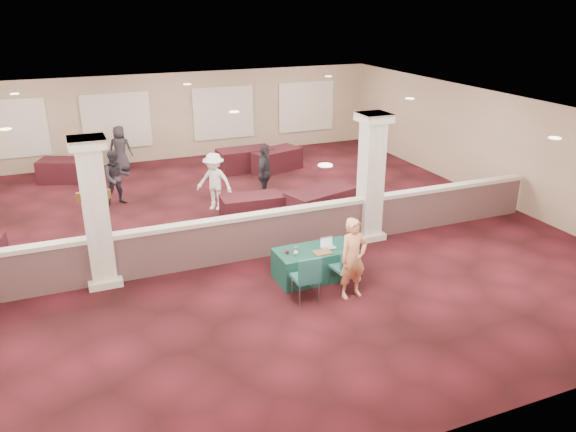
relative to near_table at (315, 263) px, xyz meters
name	(u,v)px	position (x,y,z in m)	size (l,w,h in m)	color
ground	(238,233)	(-0.81, 3.00, -0.34)	(16.00, 16.00, 0.00)	#431019
wall_back	(172,117)	(-0.81, 11.00, 1.26)	(16.00, 0.04, 3.20)	gray
wall_front	(425,344)	(-0.81, -5.00, 1.26)	(16.00, 0.04, 3.20)	gray
wall_right	(490,145)	(7.19, 3.00, 1.26)	(0.04, 16.00, 3.20)	gray
ceiling	(234,111)	(-0.81, 3.00, 2.86)	(16.00, 16.00, 0.02)	white
partition_wall	(257,234)	(-0.81, 1.50, 0.23)	(15.60, 0.28, 1.10)	brown
column_left	(96,212)	(-4.31, 1.50, 1.30)	(0.72, 0.72, 3.20)	beige
column_right	(371,176)	(2.19, 1.50, 1.30)	(0.72, 0.72, 3.20)	beige
sconce_left	(79,197)	(-4.59, 1.50, 1.66)	(0.12, 0.12, 0.18)	brown
sconce_right	(108,194)	(-4.03, 1.50, 1.66)	(0.12, 0.12, 0.18)	brown
near_table	(315,263)	(0.00, 0.00, 0.00)	(1.76, 0.88, 0.68)	#0F3933
conf_chair_main	(346,265)	(0.37, -0.70, 0.21)	(0.53, 0.54, 0.93)	#1B4D4F
conf_chair_side	(307,275)	(-0.61, -0.90, 0.26)	(0.52, 0.52, 1.01)	#1B4D4F
woman	(353,258)	(0.34, -1.04, 0.52)	(0.61, 0.41, 1.71)	#F1A169
far_table_front_center	(252,207)	(-0.14, 3.84, 0.00)	(1.68, 0.84, 0.68)	black
far_table_front_right	(320,203)	(1.69, 3.30, 0.05)	(1.92, 0.96, 0.78)	black
far_table_back_left	(68,170)	(-4.69, 9.50, 0.03)	(1.83, 0.92, 0.74)	black
far_table_back_center	(245,160)	(1.19, 8.43, 0.05)	(1.92, 0.96, 0.78)	black
far_table_back_right	(275,160)	(2.18, 8.05, 0.04)	(1.85, 0.93, 0.75)	black
attendee_a	(117,178)	(-3.41, 6.51, 0.48)	(0.78, 0.43, 1.63)	black
attendee_b	(214,181)	(-0.87, 5.01, 0.50)	(1.07, 0.49, 1.67)	silver
attendee_c	(265,174)	(0.69, 5.05, 0.53)	(1.02, 0.49, 1.74)	black
attendee_d	(120,149)	(-2.89, 10.00, 0.47)	(0.80, 0.43, 1.62)	black
laptop_base	(328,248)	(0.28, -0.04, 0.35)	(0.31, 0.21, 0.02)	#BABABE
laptop_screen	(326,241)	(0.28, 0.06, 0.46)	(0.31, 0.01, 0.20)	#BABABE
screen_glow	(326,242)	(0.28, 0.06, 0.44)	(0.28, 0.00, 0.18)	silver
knitting	(322,252)	(0.05, -0.23, 0.35)	(0.37, 0.28, 0.03)	#B7701D
yarn_cream	(296,253)	(-0.51, -0.10, 0.39)	(0.10, 0.10, 0.10)	beige
yarn_red	(287,251)	(-0.65, 0.04, 0.38)	(0.09, 0.09, 0.09)	maroon
yarn_grey	(296,248)	(-0.42, 0.11, 0.39)	(0.10, 0.10, 0.10)	#4E4D52
scissors	(346,249)	(0.61, -0.25, 0.34)	(0.11, 0.03, 0.01)	red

